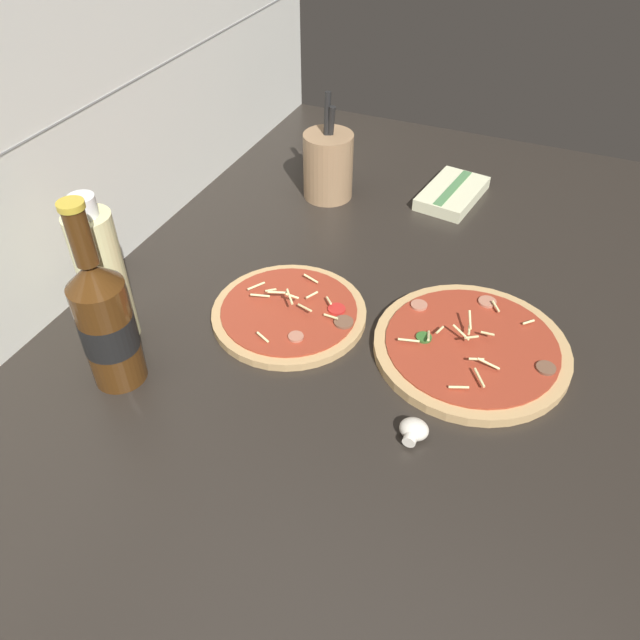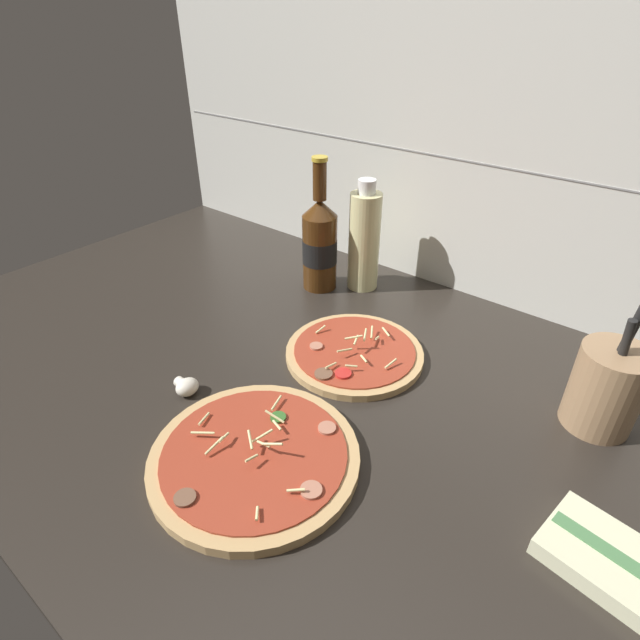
% 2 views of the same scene
% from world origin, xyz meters
% --- Properties ---
extents(counter_slab, '(1.60, 0.90, 0.03)m').
position_xyz_m(counter_slab, '(0.00, 0.00, 0.01)').
color(counter_slab, '#28231E').
rests_on(counter_slab, ground).
extents(tile_backsplash, '(1.60, 0.01, 0.60)m').
position_xyz_m(tile_backsplash, '(0.00, 0.45, 0.30)').
color(tile_backsplash, silver).
rests_on(tile_backsplash, ground).
extents(pizza_near, '(0.29, 0.29, 0.05)m').
position_xyz_m(pizza_near, '(0.05, -0.17, 0.03)').
color(pizza_near, tan).
rests_on(pizza_near, counter_slab).
extents(pizza_far, '(0.24, 0.24, 0.05)m').
position_xyz_m(pizza_far, '(0.02, 0.11, 0.03)').
color(pizza_far, tan).
rests_on(pizza_far, counter_slab).
extents(beer_bottle, '(0.07, 0.07, 0.28)m').
position_xyz_m(beer_bottle, '(-0.20, 0.28, 0.13)').
color(beer_bottle, '#47280F').
rests_on(beer_bottle, counter_slab).
extents(oil_bottle, '(0.07, 0.07, 0.24)m').
position_xyz_m(oil_bottle, '(-0.12, 0.34, 0.13)').
color(oil_bottle, beige).
rests_on(oil_bottle, counter_slab).
extents(mushroom_left, '(0.04, 0.04, 0.03)m').
position_xyz_m(mushroom_left, '(-0.14, -0.14, 0.04)').
color(mushroom_left, white).
rests_on(mushroom_left, counter_slab).
extents(utensil_crock, '(0.10, 0.10, 0.21)m').
position_xyz_m(utensil_crock, '(0.39, 0.20, 0.09)').
color(utensil_crock, '#9E7A56').
rests_on(utensil_crock, counter_slab).
extents(dish_towel, '(0.18, 0.12, 0.03)m').
position_xyz_m(dish_towel, '(0.48, -0.03, 0.04)').
color(dish_towel, beige).
rests_on(dish_towel, counter_slab).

